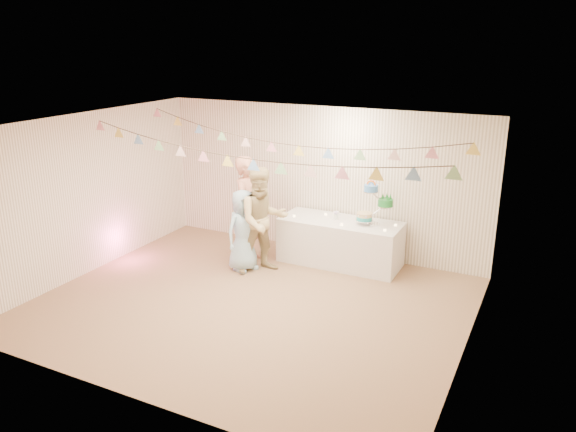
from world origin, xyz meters
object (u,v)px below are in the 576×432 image
at_px(person_adult_b, 263,220).
at_px(table, 340,242).
at_px(cake_stand, 374,205).
at_px(person_child, 244,230).
at_px(person_adult_a, 249,209).

bearing_deg(person_adult_b, table, -7.96).
bearing_deg(cake_stand, person_child, -151.95).
height_order(cake_stand, person_child, cake_stand).
height_order(person_adult_b, person_child, person_adult_b).
bearing_deg(cake_stand, person_adult_b, -149.66).
relative_size(table, cake_stand, 2.94).
bearing_deg(person_adult_b, person_child, 146.79).
relative_size(table, person_adult_b, 1.16).
height_order(cake_stand, person_adult_a, person_adult_a).
xyz_separation_m(cake_stand, person_adult_b, (-1.57, -0.92, -0.22)).
distance_m(table, cake_stand, 0.90).
distance_m(cake_stand, person_child, 2.17).
relative_size(person_adult_a, person_child, 1.34).
bearing_deg(cake_stand, table, -174.81).
distance_m(person_adult_b, person_child, 0.38).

